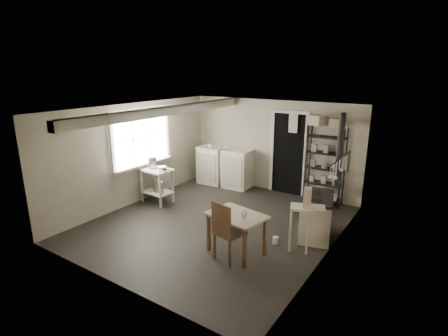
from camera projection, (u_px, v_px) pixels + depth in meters
The scene contains 31 objects.
floor at pixel (216, 223), 7.08m from camera, with size 5.00×5.00×0.00m, color black.
ceiling at pixel (215, 109), 6.45m from camera, with size 5.00×5.00×0.00m, color silver.
wall_back at pixel (272, 146), 8.77m from camera, with size 4.50×0.02×2.30m, color #B7AF9C.
wall_front at pixel (111, 211), 4.76m from camera, with size 4.50×0.02×2.30m, color #B7AF9C.
wall_left at pixel (135, 154), 7.96m from camera, with size 0.02×5.00×2.30m, color #B7AF9C.
wall_right at pixel (331, 191), 5.57m from camera, with size 0.02×5.00×2.30m, color #B7AF9C.
window at pixel (141, 138), 8.01m from camera, with size 0.12×1.76×1.28m, color silver, non-canonical shape.
doorway at pixel (288, 154), 8.55m from camera, with size 0.96×0.10×2.08m, color silver, non-canonical shape.
ceiling_beam at pixel (167, 111), 7.12m from camera, with size 0.18×5.00×0.18m, color silver, non-canonical shape.
wallpaper_panel at pixel (330, 190), 5.58m from camera, with size 0.01×5.00×2.30m, color beige, non-canonical shape.
utensil_rail at pixel (340, 158), 5.98m from camera, with size 0.06×1.20×0.44m, color #BDBDC0, non-canonical shape.
prep_table at pixel (157, 186), 8.12m from camera, with size 0.70×0.50×0.80m, color silver, non-canonical shape.
stockpot at pixel (152, 162), 8.10m from camera, with size 0.24×0.24×0.25m, color #BDBDC0.
saucepan at pixel (162, 169), 7.88m from camera, with size 0.18×0.18×0.10m, color #BDBDC0.
bucket at pixel (159, 187), 8.09m from camera, with size 0.23×0.23×0.25m, color #BDBDC0.
base_cabinets at pixel (225, 168), 9.35m from camera, with size 1.54×0.66×1.01m, color silver, non-canonical shape.
mixing_bowl at pixel (226, 151), 9.12m from camera, with size 0.31×0.31×0.08m, color silver.
counter_cup at pixel (209, 149), 9.30m from camera, with size 0.12×0.12×0.09m, color silver.
shelf_rack at pixel (325, 164), 7.91m from camera, with size 0.85×0.33×1.80m, color black, non-canonical shape.
shelf_jar at pixel (314, 144), 7.89m from camera, with size 0.09×0.10×0.21m, color silver.
storage_box_a at pixel (318, 116), 7.77m from camera, with size 0.32×0.28×0.22m, color beige.
storage_box_b at pixel (338, 119), 7.48m from camera, with size 0.30×0.28×0.19m, color beige.
stove at pixel (316, 214), 6.46m from camera, with size 0.55×1.00×0.78m, color silver, non-canonical shape.
stovepipe at pixel (340, 150), 6.39m from camera, with size 0.11×0.11×1.42m, color black, non-canonical shape.
side_ledge at pixel (306, 231), 5.79m from camera, with size 0.56×0.30×0.86m, color silver, non-canonical shape.
oats_box at pixel (307, 198), 5.65m from camera, with size 0.12×0.21×0.31m, color beige.
work_table at pixel (236, 232), 5.86m from camera, with size 0.93×0.65×0.71m, color beige, non-canonical shape.
table_cup at pixel (244, 212), 5.60m from camera, with size 0.11×0.11×0.10m, color silver.
chair at pixel (230, 232), 5.65m from camera, with size 0.42×0.44×1.02m, color #513722, non-canonical shape.
flour_sack at pixel (318, 200), 7.70m from camera, with size 0.37×0.32×0.45m, color beige.
floor_crock at pixel (276, 240), 6.24m from camera, with size 0.11×0.11×0.13m, color silver.
Camera 1 is at (3.73, -5.33, 3.03)m, focal length 28.00 mm.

